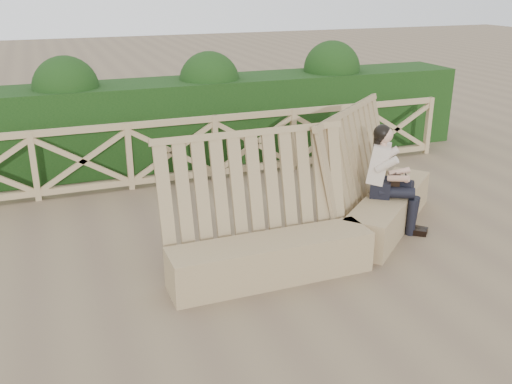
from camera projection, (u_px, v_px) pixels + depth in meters
name	position (u px, v px, depth m)	size (l,w,h in m)	color
ground	(245.00, 281.00, 6.45)	(60.00, 60.00, 0.00)	brown
bench	(332.00, 218.00, 7.11)	(4.28, 2.19, 1.62)	#977F56
woman	(388.00, 174.00, 7.52)	(0.84, 0.77, 1.45)	black
guardrail	(173.00, 152.00, 9.32)	(10.10, 0.09, 1.10)	#9C7E5B
hedge	(157.00, 124.00, 10.30)	(12.00, 1.20, 1.50)	black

